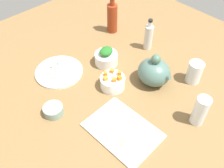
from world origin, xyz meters
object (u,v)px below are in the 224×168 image
(bowl_carrots, at_px, (113,82))
(teapot, at_px, (154,72))
(cutting_board, at_px, (123,130))
(drinking_glass_1, at_px, (194,72))
(bowl_small_side, at_px, (53,110))
(bottle_0, at_px, (112,18))
(plate_tofu, at_px, (59,72))
(bowl_greens, at_px, (106,59))
(bottle_1, at_px, (149,37))
(drinking_glass_0, at_px, (200,111))

(bowl_carrots, bearing_deg, teapot, 56.30)
(cutting_board, relative_size, drinking_glass_1, 2.64)
(bowl_small_side, height_order, bottle_0, bottle_0)
(plate_tofu, distance_m, bowl_greens, 0.26)
(cutting_board, relative_size, teapot, 1.70)
(teapot, xyz_separation_m, bottle_0, (-0.46, 0.16, 0.03))
(bowl_greens, distance_m, bowl_carrots, 0.18)
(teapot, relative_size, bottle_0, 0.77)
(bottle_0, bearing_deg, bowl_greens, -49.37)
(cutting_board, height_order, bottle_1, bottle_1)
(drinking_glass_0, bearing_deg, plate_tofu, -158.89)
(bowl_carrots, height_order, bottle_1, bottle_1)
(cutting_board, relative_size, bowl_greens, 2.46)
(cutting_board, xyz_separation_m, bottle_0, (-0.56, 0.47, 0.09))
(bottle_1, distance_m, drinking_glass_1, 0.33)
(plate_tofu, xyz_separation_m, drinking_glass_1, (0.51, 0.45, 0.05))
(plate_tofu, bearing_deg, bowl_small_side, -39.98)
(plate_tofu, distance_m, drinking_glass_0, 0.71)
(plate_tofu, height_order, bottle_0, bottle_0)
(bowl_carrots, height_order, teapot, teapot)
(teapot, bearing_deg, cutting_board, -71.92)
(bowl_carrots, bearing_deg, bottle_0, 136.78)
(teapot, distance_m, drinking_glass_0, 0.29)
(bowl_carrots, xyz_separation_m, teapot, (0.11, 0.17, 0.04))
(bowl_greens, height_order, bowl_small_side, bowl_greens)
(plate_tofu, xyz_separation_m, bottle_1, (0.18, 0.49, 0.07))
(drinking_glass_0, bearing_deg, bottle_0, 164.70)
(teapot, xyz_separation_m, drinking_glass_1, (0.13, 0.15, -0.01))
(cutting_board, distance_m, teapot, 0.34)
(cutting_board, distance_m, plate_tofu, 0.48)
(cutting_board, relative_size, bottle_1, 1.60)
(bowl_greens, distance_m, bottle_0, 0.31)
(bottle_1, bearing_deg, bottle_0, -173.66)
(bottle_0, distance_m, bottle_1, 0.26)
(bowl_small_side, bearing_deg, bottle_0, 114.45)
(bowl_greens, xyz_separation_m, drinking_glass_1, (0.39, 0.22, 0.03))
(drinking_glass_0, relative_size, drinking_glass_1, 1.29)
(bowl_small_side, height_order, bottle_1, bottle_1)
(plate_tofu, height_order, bowl_greens, bowl_greens)
(bottle_0, bearing_deg, drinking_glass_0, -15.30)
(bowl_greens, distance_m, bottle_1, 0.27)
(plate_tofu, bearing_deg, drinking_glass_0, 21.11)
(cutting_board, xyz_separation_m, drinking_glass_0, (0.18, 0.27, 0.07))
(bottle_1, bearing_deg, teapot, -43.34)
(bowl_carrots, height_order, bottle_0, bottle_0)
(bowl_carrots, bearing_deg, cutting_board, -34.14)
(drinking_glass_0, bearing_deg, teapot, 170.69)
(bowl_greens, height_order, bowl_carrots, bowl_greens)
(cutting_board, distance_m, bottle_0, 0.74)
(teapot, bearing_deg, drinking_glass_0, -9.31)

